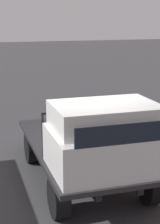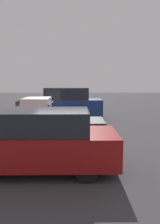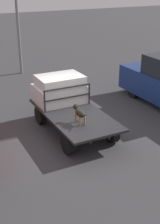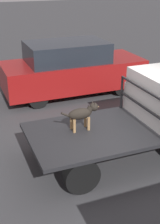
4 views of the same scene
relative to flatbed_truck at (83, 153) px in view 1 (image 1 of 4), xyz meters
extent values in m
plane|color=#38383A|center=(0.00, 0.00, -0.56)|extent=(80.00, 80.00, 0.00)
cylinder|color=black|center=(1.22, 0.80, -0.21)|extent=(0.69, 0.24, 0.69)
cylinder|color=black|center=(1.22, -0.80, -0.21)|extent=(0.69, 0.24, 0.69)
cylinder|color=black|center=(-1.22, 0.80, -0.21)|extent=(0.69, 0.24, 0.69)
cylinder|color=black|center=(-1.22, -0.80, -0.21)|extent=(0.69, 0.24, 0.69)
cube|color=black|center=(0.00, 0.34, 0.02)|extent=(3.63, 0.10, 0.18)
cube|color=black|center=(0.00, -0.34, 0.02)|extent=(3.63, 0.10, 0.18)
cube|color=#232326|center=(0.00, 0.00, 0.15)|extent=(3.95, 1.92, 0.08)
cube|color=silver|center=(1.24, 0.00, 0.52)|extent=(1.37, 1.80, 0.64)
cube|color=silver|center=(1.14, 0.00, 1.04)|extent=(1.16, 1.66, 0.39)
cube|color=black|center=(1.91, 0.00, 0.98)|extent=(0.02, 1.48, 0.30)
cube|color=#232326|center=(0.49, 0.88, 0.60)|extent=(0.04, 0.04, 0.80)
cube|color=#232326|center=(0.49, -0.88, 0.60)|extent=(0.04, 0.04, 0.80)
cube|color=#232326|center=(0.49, 0.00, 0.98)|extent=(0.04, 1.76, 0.04)
cube|color=#232326|center=(0.49, 0.00, 0.60)|extent=(0.04, 1.76, 0.04)
cylinder|color=#9E7547|center=(-0.70, 0.28, 0.34)|extent=(0.06, 0.06, 0.28)
cylinder|color=#9E7547|center=(-0.70, 0.11, 0.34)|extent=(0.06, 0.06, 0.28)
cylinder|color=#9E7547|center=(-1.01, 0.28, 0.34)|extent=(0.06, 0.06, 0.28)
cylinder|color=#9E7547|center=(-1.01, 0.11, 0.34)|extent=(0.06, 0.06, 0.28)
ellipsoid|color=black|center=(-0.85, 0.19, 0.55)|extent=(0.51, 0.23, 0.23)
sphere|color=#9E7547|center=(-0.71, 0.19, 0.51)|extent=(0.10, 0.10, 0.10)
cylinder|color=black|center=(-0.64, 0.19, 0.62)|extent=(0.16, 0.13, 0.16)
sphere|color=black|center=(-0.55, 0.19, 0.66)|extent=(0.18, 0.18, 0.18)
cone|color=#9E7547|center=(-0.47, 0.19, 0.64)|extent=(0.10, 0.10, 0.10)
cone|color=black|center=(-0.55, 0.24, 0.73)|extent=(0.06, 0.08, 0.10)
cone|color=black|center=(-0.55, 0.15, 0.73)|extent=(0.06, 0.08, 0.10)
cylinder|color=black|center=(-1.16, 0.19, 0.58)|extent=(0.22, 0.04, 0.15)
camera|label=1|loc=(6.48, -2.06, 2.58)|focal=60.00mm
camera|label=2|loc=(-0.70, 10.09, 1.98)|focal=35.00mm
camera|label=3|loc=(-8.97, 4.37, 4.58)|focal=50.00mm
camera|label=4|loc=(-3.00, -5.20, 3.22)|focal=50.00mm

